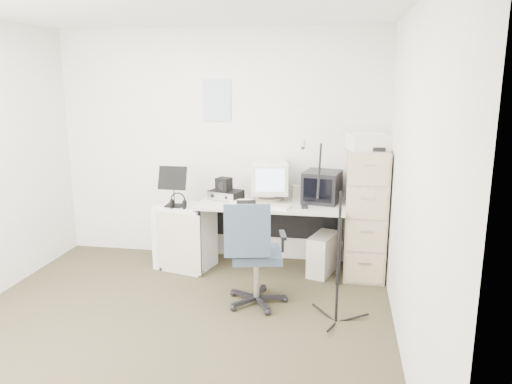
% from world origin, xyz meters
% --- Properties ---
extents(floor, '(3.60, 3.60, 0.01)m').
position_xyz_m(floor, '(0.00, 0.00, -0.01)').
color(floor, '#312D1F').
rests_on(floor, ground).
extents(ceiling, '(3.60, 3.60, 0.01)m').
position_xyz_m(ceiling, '(0.00, 0.00, 2.50)').
color(ceiling, white).
rests_on(ceiling, ground).
extents(wall_back, '(3.60, 0.02, 2.50)m').
position_xyz_m(wall_back, '(0.00, 1.80, 1.25)').
color(wall_back, white).
rests_on(wall_back, ground).
extents(wall_front, '(3.60, 0.02, 2.50)m').
position_xyz_m(wall_front, '(0.00, -1.80, 1.25)').
color(wall_front, white).
rests_on(wall_front, ground).
extents(wall_right, '(0.02, 3.60, 2.50)m').
position_xyz_m(wall_right, '(1.80, 0.00, 1.25)').
color(wall_right, white).
rests_on(wall_right, ground).
extents(wall_calendar, '(0.30, 0.02, 0.44)m').
position_xyz_m(wall_calendar, '(-0.02, 1.79, 1.75)').
color(wall_calendar, white).
rests_on(wall_calendar, wall_back).
extents(filing_cabinet, '(0.40, 0.60, 1.30)m').
position_xyz_m(filing_cabinet, '(1.58, 1.48, 0.65)').
color(filing_cabinet, beige).
rests_on(filing_cabinet, floor).
extents(printer, '(0.46, 0.38, 0.15)m').
position_xyz_m(printer, '(1.58, 1.45, 1.38)').
color(printer, silver).
rests_on(printer, filing_cabinet).
extents(desk, '(1.50, 0.70, 0.73)m').
position_xyz_m(desk, '(0.63, 1.45, 0.36)').
color(desk, beige).
rests_on(desk, floor).
extents(crt_monitor, '(0.44, 0.46, 0.41)m').
position_xyz_m(crt_monitor, '(0.58, 1.55, 0.93)').
color(crt_monitor, silver).
rests_on(crt_monitor, desk).
extents(crt_tv, '(0.42, 0.43, 0.32)m').
position_xyz_m(crt_tv, '(1.13, 1.56, 0.89)').
color(crt_tv, black).
rests_on(crt_tv, desk).
extents(desk_speaker, '(0.11, 0.11, 0.16)m').
position_xyz_m(desk_speaker, '(0.86, 1.60, 0.81)').
color(desk_speaker, '#BFB89F').
rests_on(desk_speaker, desk).
extents(keyboard, '(0.48, 0.28, 0.03)m').
position_xyz_m(keyboard, '(0.62, 1.26, 0.74)').
color(keyboard, silver).
rests_on(keyboard, desk).
extents(mouse, '(0.08, 0.11, 0.03)m').
position_xyz_m(mouse, '(0.97, 1.29, 0.75)').
color(mouse, black).
rests_on(mouse, desk).
extents(radio_receiver, '(0.38, 0.32, 0.09)m').
position_xyz_m(radio_receiver, '(0.13, 1.52, 0.78)').
color(radio_receiver, black).
rests_on(radio_receiver, desk).
extents(radio_speaker, '(0.18, 0.17, 0.14)m').
position_xyz_m(radio_speaker, '(0.11, 1.49, 0.89)').
color(radio_speaker, black).
rests_on(radio_speaker, radio_receiver).
extents(papers, '(0.31, 0.37, 0.02)m').
position_xyz_m(papers, '(0.35, 1.30, 0.74)').
color(papers, white).
rests_on(papers, desk).
extents(pc_tower, '(0.32, 0.48, 0.42)m').
position_xyz_m(pc_tower, '(1.17, 1.43, 0.21)').
color(pc_tower, silver).
rests_on(pc_tower, floor).
extents(office_chair, '(0.66, 0.66, 0.96)m').
position_xyz_m(office_chair, '(0.61, 0.61, 0.48)').
color(office_chair, '#384B5F').
rests_on(office_chair, floor).
extents(side_cart, '(0.64, 0.56, 0.68)m').
position_xyz_m(side_cart, '(-0.29, 1.37, 0.34)').
color(side_cart, silver).
rests_on(side_cart, floor).
extents(music_stand, '(0.33, 0.25, 0.43)m').
position_xyz_m(music_stand, '(-0.38, 1.32, 0.90)').
color(music_stand, black).
rests_on(music_stand, side_cart).
extents(headphones, '(0.19, 0.19, 0.03)m').
position_xyz_m(headphones, '(-0.31, 1.23, 0.73)').
color(headphones, black).
rests_on(headphones, side_cart).
extents(mic_stand, '(0.02, 0.02, 1.46)m').
position_xyz_m(mic_stand, '(1.33, 0.39, 0.73)').
color(mic_stand, black).
rests_on(mic_stand, floor).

